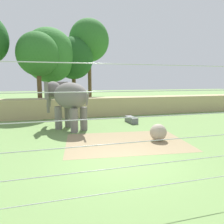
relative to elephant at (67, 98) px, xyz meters
name	(u,v)px	position (x,y,z in m)	size (l,w,h in m)	color
ground_plane	(123,161)	(1.78, -6.24, -2.06)	(120.00, 120.00, 0.00)	#6B8E4C
dirt_patch	(126,142)	(2.74, -3.87, -2.06)	(6.15, 4.11, 0.01)	#937F5B
embankment_wall	(85,107)	(1.78, 4.73, -1.24)	(36.00, 1.80, 1.64)	tan
elephant	(67,98)	(0.00, 0.00, 0.00)	(3.25, 3.69, 3.11)	slate
enrichment_ball	(158,132)	(4.48, -4.04, -1.62)	(0.89, 0.89, 0.89)	tan
cable_fence	(168,138)	(1.78, -9.49, -0.23)	(9.26, 0.23, 3.64)	brown
feed_trough	(131,120)	(4.77, 0.76, -1.84)	(0.59, 1.43, 0.44)	slate
tree_far_left	(73,59)	(1.41, 11.01, 3.62)	(4.53, 4.53, 8.09)	brown
tree_left_of_centre	(49,56)	(-1.21, 10.11, 3.76)	(5.50, 5.50, 8.73)	brown
tree_behind_wall	(89,41)	(3.48, 12.18, 5.90)	(4.83, 4.83, 10.55)	brown
tree_right_of_centre	(38,55)	(-2.20, 7.65, 3.55)	(3.94, 3.94, 7.73)	brown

